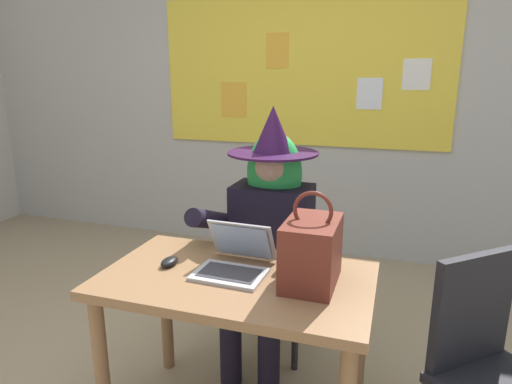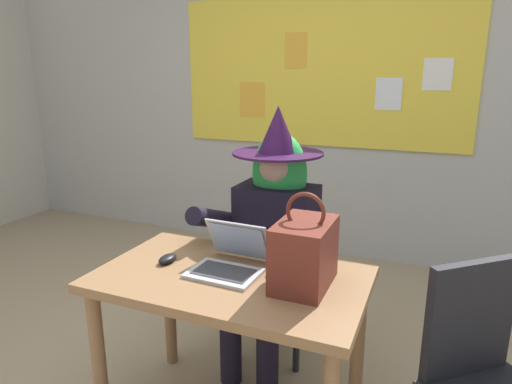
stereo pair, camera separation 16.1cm
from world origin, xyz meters
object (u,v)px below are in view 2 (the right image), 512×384
Objects in this scene: chair_at_desk at (279,262)px; person_costumed at (273,222)px; laptop at (230,260)px; handbag at (304,253)px; chair_extra_corner at (488,376)px; desk_main at (231,299)px; computer_mouse at (168,259)px.

person_costumed reaches higher than chair_at_desk.
handbag is at bearing -0.17° from laptop.
handbag is (0.34, -0.66, 0.36)m from chair_at_desk.
laptop is 1.04m from chair_extra_corner.
person_costumed is at bearing -1.52° from chair_at_desk.
chair_at_desk is (-0.04, 0.69, -0.12)m from desk_main.
chair_at_desk is 0.64× the size of person_costumed.
desk_main is 0.34m from computer_mouse.
chair_at_desk is 1.00× the size of chair_extra_corner.
computer_mouse is (-0.28, -0.68, 0.25)m from chair_at_desk.
handbag is at bearing 5.85° from desk_main.
desk_main is at bearing -58.72° from laptop.
person_costumed is (-0.03, 0.57, 0.16)m from desk_main.
laptop is 2.96× the size of computer_mouse.
laptop is at bearing 0.83° from person_costumed.
chair_at_desk is 0.78m from computer_mouse.
computer_mouse is 0.28× the size of handbag.
desk_main is 0.99m from chair_extra_corner.
chair_at_desk is 0.82m from handbag.
chair_at_desk is at bearing 117.39° from handbag.
computer_mouse is at bearing -171.10° from laptop.
handbag is at bearing 32.12° from person_costumed.
computer_mouse is 1.32m from chair_extra_corner.
chair_at_desk is 1.20m from chair_extra_corner.
desk_main is at bearing 3.16° from person_costumed.
chair_at_desk is at bearing -177.04° from person_costumed.
person_costumed is at bearing 92.33° from laptop.
person_costumed is 4.46× the size of laptop.
chair_extra_corner is (1.02, -0.64, -0.00)m from chair_at_desk.
handbag is (0.33, -0.01, 0.09)m from laptop.
laptop reaches higher than computer_mouse.
computer_mouse reaches higher than desk_main.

